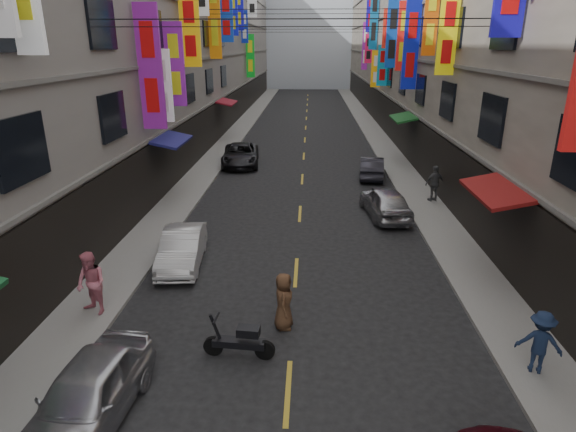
# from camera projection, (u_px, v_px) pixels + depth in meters

# --- Properties ---
(sidewalk_left) EXTENTS (2.00, 90.00, 0.12)m
(sidewalk_left) POSITION_uv_depth(u_px,v_px,m) (231.00, 139.00, 39.22)
(sidewalk_left) COLOR slate
(sidewalk_left) RESTS_ON ground
(sidewalk_right) EXTENTS (2.00, 90.00, 0.12)m
(sidewalk_right) POSITION_uv_depth(u_px,v_px,m) (379.00, 140.00, 38.70)
(sidewalk_right) COLOR slate
(sidewalk_right) RESTS_ON ground
(building_row_left) EXTENTS (10.14, 90.00, 19.00)m
(building_row_left) POSITION_uv_depth(u_px,v_px,m) (148.00, 14.00, 36.29)
(building_row_left) COLOR gray
(building_row_left) RESTS_ON ground
(building_row_right) EXTENTS (10.14, 90.00, 19.00)m
(building_row_right) POSITION_uv_depth(u_px,v_px,m) (470.00, 13.00, 35.26)
(building_row_right) COLOR #9D9384
(building_row_right) RESTS_ON ground
(haze_block) EXTENTS (18.00, 8.00, 22.00)m
(haze_block) POSITION_uv_depth(u_px,v_px,m) (309.00, 21.00, 82.28)
(haze_block) COLOR silver
(haze_block) RESTS_ON ground
(shop_signage) EXTENTS (14.00, 55.00, 12.27)m
(shop_signage) POSITION_uv_depth(u_px,v_px,m) (302.00, 12.00, 28.95)
(shop_signage) COLOR #130EAC
(shop_signage) RESTS_ON ground
(street_awnings) EXTENTS (13.99, 35.20, 0.41)m
(street_awnings) POSITION_uv_depth(u_px,v_px,m) (275.00, 140.00, 22.97)
(street_awnings) COLOR #155227
(street_awnings) RESTS_ON ground
(overhead_cables) EXTENTS (14.00, 38.04, 1.24)m
(overhead_cables) POSITION_uv_depth(u_px,v_px,m) (304.00, 14.00, 24.72)
(overhead_cables) COLOR black
(overhead_cables) RESTS_ON ground
(lane_markings) EXTENTS (0.12, 80.20, 0.01)m
(lane_markings) POSITION_uv_depth(u_px,v_px,m) (304.00, 147.00, 36.16)
(lane_markings) COLOR gold
(lane_markings) RESTS_ON ground
(scooter_crossing) EXTENTS (1.80, 0.51, 1.14)m
(scooter_crossing) POSITION_uv_depth(u_px,v_px,m) (240.00, 341.00, 11.83)
(scooter_crossing) COLOR black
(scooter_crossing) RESTS_ON ground
(scooter_far_right) EXTENTS (0.76, 1.75, 1.14)m
(scooter_far_right) POSITION_uv_depth(u_px,v_px,m) (379.00, 199.00, 22.74)
(scooter_far_right) COLOR black
(scooter_far_right) RESTS_ON ground
(car_left_near) EXTENTS (1.88, 4.05, 1.34)m
(car_left_near) POSITION_uv_depth(u_px,v_px,m) (88.00, 395.00, 9.69)
(car_left_near) COLOR #BCBCC1
(car_left_near) RESTS_ON ground
(car_left_mid) EXTENTS (1.68, 3.90, 1.25)m
(car_left_mid) POSITION_uv_depth(u_px,v_px,m) (182.00, 248.00, 16.80)
(car_left_mid) COLOR silver
(car_left_mid) RESTS_ON ground
(car_left_far) EXTENTS (2.66, 5.02, 1.35)m
(car_left_far) POSITION_uv_depth(u_px,v_px,m) (241.00, 155.00, 30.67)
(car_left_far) COLOR black
(car_left_far) RESTS_ON ground
(car_right_mid) EXTENTS (2.15, 4.20, 1.37)m
(car_right_mid) POSITION_uv_depth(u_px,v_px,m) (385.00, 202.00, 21.44)
(car_right_mid) COLOR #A6A6AB
(car_right_mid) RESTS_ON ground
(car_right_far) EXTENTS (1.69, 3.84, 1.23)m
(car_right_far) POSITION_uv_depth(u_px,v_px,m) (372.00, 167.00, 27.80)
(car_right_far) COLOR #2A2932
(car_right_far) RESTS_ON ground
(pedestrian_lfar) EXTENTS (1.09, 0.99, 1.85)m
(pedestrian_lfar) POSITION_uv_depth(u_px,v_px,m) (91.00, 284.00, 13.40)
(pedestrian_lfar) COLOR #D77284
(pedestrian_lfar) RESTS_ON sidewalk_left
(pedestrian_rnear) EXTENTS (1.12, 0.83, 1.55)m
(pedestrian_rnear) POSITION_uv_depth(u_px,v_px,m) (540.00, 342.00, 11.03)
(pedestrian_rnear) COLOR #15213B
(pedestrian_rnear) RESTS_ON sidewalk_right
(pedestrian_rfar) EXTENTS (1.18, 0.94, 1.76)m
(pedestrian_rfar) POSITION_uv_depth(u_px,v_px,m) (435.00, 183.00, 23.20)
(pedestrian_rfar) COLOR #4F5052
(pedestrian_rfar) RESTS_ON sidewalk_right
(pedestrian_crossing) EXTENTS (0.55, 0.80, 1.62)m
(pedestrian_crossing) POSITION_uv_depth(u_px,v_px,m) (284.00, 301.00, 12.96)
(pedestrian_crossing) COLOR #523521
(pedestrian_crossing) RESTS_ON ground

